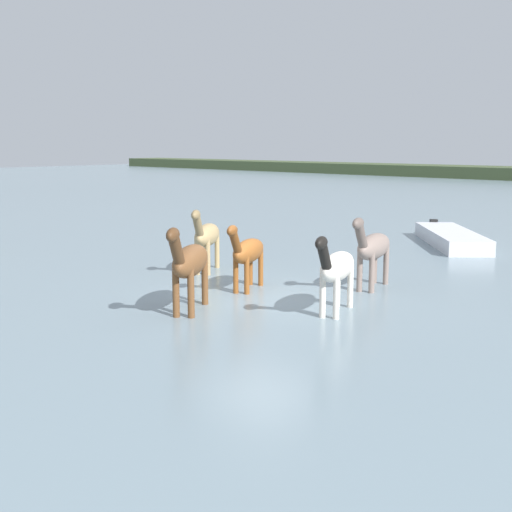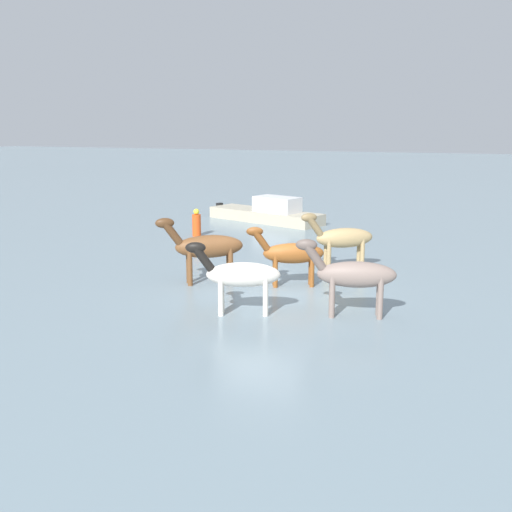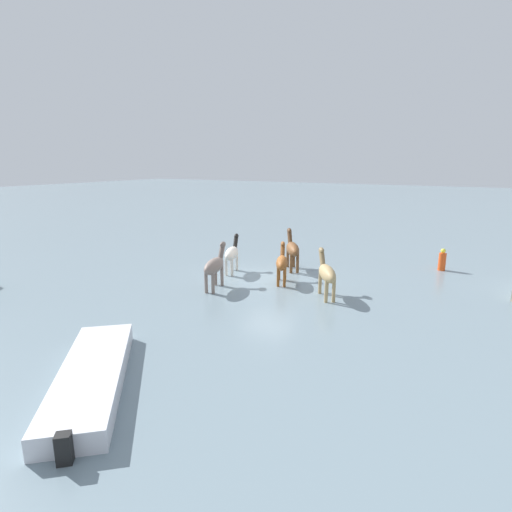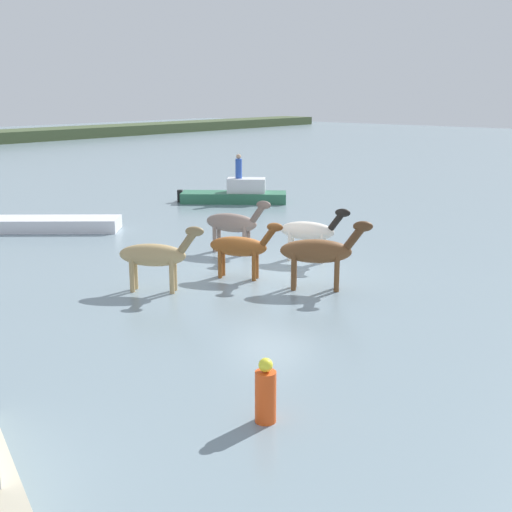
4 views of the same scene
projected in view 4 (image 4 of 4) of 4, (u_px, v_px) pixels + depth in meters
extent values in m
plane|color=gray|center=(270.00, 274.00, 19.70)|extent=(168.39, 168.39, 0.00)
ellipsoid|color=brown|center=(316.00, 251.00, 17.95)|extent=(1.58, 1.98, 0.67)
cylinder|color=brown|center=(337.00, 269.00, 18.17)|extent=(0.15, 0.15, 1.10)
cylinder|color=brown|center=(337.00, 273.00, 17.86)|extent=(0.15, 0.15, 1.10)
cylinder|color=brown|center=(294.00, 268.00, 18.31)|extent=(0.15, 0.15, 1.10)
cylinder|color=brown|center=(294.00, 271.00, 18.00)|extent=(0.15, 0.15, 1.10)
cylinder|color=#50311A|center=(355.00, 237.00, 17.72)|extent=(0.53, 0.63, 0.73)
ellipsoid|color=#50311A|center=(363.00, 226.00, 17.62)|extent=(0.49, 0.58, 0.29)
ellipsoid|color=silver|center=(307.00, 231.00, 21.02)|extent=(1.11, 1.88, 0.61)
cylinder|color=silver|center=(324.00, 246.00, 21.09)|extent=(0.13, 0.13, 1.00)
cylinder|color=silver|center=(322.00, 248.00, 20.83)|extent=(0.13, 0.13, 1.00)
cylinder|color=silver|center=(292.00, 244.00, 21.46)|extent=(0.13, 0.13, 1.00)
cylinder|color=silver|center=(290.00, 245.00, 21.20)|extent=(0.13, 0.13, 1.00)
cylinder|color=black|center=(337.00, 221.00, 20.60)|extent=(0.38, 0.59, 0.67)
ellipsoid|color=black|center=(343.00, 213.00, 20.47)|extent=(0.36, 0.54, 0.27)
ellipsoid|color=brown|center=(238.00, 246.00, 19.07)|extent=(1.17, 1.80, 0.59)
cylinder|color=brown|center=(257.00, 262.00, 19.18)|extent=(0.13, 0.13, 0.96)
cylinder|color=brown|center=(254.00, 265.00, 18.91)|extent=(0.13, 0.13, 0.96)
cylinder|color=brown|center=(223.00, 260.00, 19.46)|extent=(0.13, 0.13, 0.96)
cylinder|color=brown|center=(220.00, 262.00, 19.20)|extent=(0.13, 0.13, 0.96)
cylinder|color=brown|center=(269.00, 236.00, 18.72)|extent=(0.40, 0.57, 0.64)
ellipsoid|color=brown|center=(275.00, 227.00, 18.61)|extent=(0.38, 0.52, 0.26)
ellipsoid|color=tan|center=(153.00, 255.00, 17.78)|extent=(1.48, 1.87, 0.63)
cylinder|color=tan|center=(174.00, 272.00, 17.99)|extent=(0.14, 0.14, 1.03)
cylinder|color=tan|center=(172.00, 275.00, 17.70)|extent=(0.14, 0.14, 1.03)
cylinder|color=tan|center=(135.00, 271.00, 18.13)|extent=(0.14, 0.14, 1.03)
cylinder|color=tan|center=(132.00, 274.00, 17.83)|extent=(0.14, 0.14, 1.03)
cylinder|color=olive|center=(188.00, 241.00, 17.56)|extent=(0.49, 0.60, 0.69)
ellipsoid|color=olive|center=(195.00, 231.00, 17.47)|extent=(0.46, 0.55, 0.28)
ellipsoid|color=gray|center=(231.00, 223.00, 22.06)|extent=(1.02, 1.98, 0.64)
cylinder|color=gray|center=(248.00, 238.00, 22.09)|extent=(0.14, 0.14, 1.05)
cylinder|color=gray|center=(244.00, 240.00, 21.82)|extent=(0.14, 0.14, 1.05)
cylinder|color=gray|center=(219.00, 235.00, 22.56)|extent=(0.14, 0.14, 1.05)
cylinder|color=gray|center=(215.00, 237.00, 22.29)|extent=(0.14, 0.14, 1.05)
cylinder|color=#63544C|center=(258.00, 213.00, 21.54)|extent=(0.36, 0.62, 0.70)
ellipsoid|color=#63544C|center=(264.00, 205.00, 21.38)|extent=(0.34, 0.56, 0.28)
cube|color=#2D6B4C|center=(234.00, 199.00, 32.37)|extent=(4.33, 5.00, 0.66)
cube|color=silver|center=(246.00, 185.00, 32.18)|extent=(1.95, 2.10, 0.70)
cube|color=black|center=(180.00, 197.00, 32.46)|extent=(0.37, 0.36, 0.71)
cube|color=silver|center=(52.00, 226.00, 25.84)|extent=(4.56, 4.94, 0.66)
cylinder|color=#2D51B2|center=(239.00, 169.00, 32.00)|extent=(0.32, 0.32, 0.95)
sphere|color=tan|center=(239.00, 156.00, 31.86)|extent=(0.24, 0.24, 0.24)
cylinder|color=#E54C19|center=(266.00, 397.00, 10.82)|extent=(0.36, 0.36, 0.90)
sphere|color=yellow|center=(266.00, 365.00, 10.68)|extent=(0.24, 0.24, 0.24)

